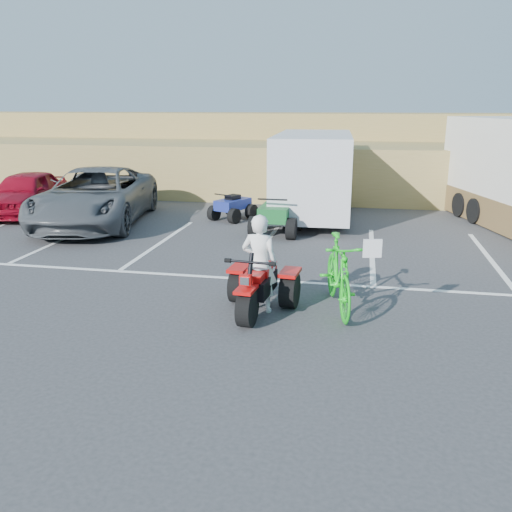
% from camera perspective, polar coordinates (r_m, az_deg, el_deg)
% --- Properties ---
extents(ground, '(100.00, 100.00, 0.00)m').
position_cam_1_polar(ground, '(9.05, -5.03, -7.04)').
color(ground, '#333335').
rests_on(ground, ground).
extents(parking_stripes, '(28.00, 5.16, 0.01)m').
position_cam_1_polar(parking_stripes, '(12.65, 3.83, -0.32)').
color(parking_stripes, white).
rests_on(parking_stripes, ground).
extents(grass_embankment, '(40.00, 8.50, 3.10)m').
position_cam_1_polar(grass_embankment, '(23.69, 5.40, 10.63)').
color(grass_embankment, olive).
rests_on(grass_embankment, ground).
extents(red_trike_atv, '(1.39, 1.77, 1.08)m').
position_cam_1_polar(red_trike_atv, '(9.41, 0.10, -6.05)').
color(red_trike_atv, '#BD0C0A').
rests_on(red_trike_atv, ground).
extents(rider, '(0.66, 0.46, 1.71)m').
position_cam_1_polar(rider, '(9.27, 0.37, -0.79)').
color(rider, white).
rests_on(rider, ground).
extents(green_dirt_bike, '(1.06, 2.24, 1.30)m').
position_cam_1_polar(green_dirt_bike, '(9.50, 8.68, -1.87)').
color(green_dirt_bike, '#14BF19').
rests_on(green_dirt_bike, ground).
extents(grey_pickup, '(3.74, 6.33, 1.65)m').
position_cam_1_polar(grey_pickup, '(16.96, -16.55, 6.02)').
color(grey_pickup, '#4B4F53').
rests_on(grey_pickup, ground).
extents(red_car, '(2.27, 4.29, 1.39)m').
position_cam_1_polar(red_car, '(19.34, -23.07, 6.15)').
color(red_car, maroon).
rests_on(red_car, ground).
extents(cargo_trailer, '(2.51, 5.70, 2.61)m').
position_cam_1_polar(cargo_trailer, '(17.27, 6.05, 8.71)').
color(cargo_trailer, silver).
rests_on(cargo_trailer, ground).
extents(quad_atv_blue, '(1.46, 1.62, 0.87)m').
position_cam_1_polar(quad_atv_blue, '(17.02, -2.44, 3.86)').
color(quad_atv_blue, navy).
rests_on(quad_atv_blue, ground).
extents(quad_atv_green, '(1.28, 1.71, 1.10)m').
position_cam_1_polar(quad_atv_green, '(15.13, 2.13, 2.36)').
color(quad_atv_green, '#155C26').
rests_on(quad_atv_green, ground).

